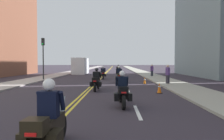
{
  "coord_description": "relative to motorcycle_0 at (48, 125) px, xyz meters",
  "views": [
    {
      "loc": [
        2.01,
        -0.06,
        1.95
      ],
      "look_at": [
        1.55,
        22.18,
        1.17
      ],
      "focal_mm": 32.82,
      "sensor_mm": 36.0,
      "label": 1
    }
  ],
  "objects": [
    {
      "name": "motorcycle_3",
      "position": [
        1.7,
        15.57,
        0.01
      ],
      "size": [
        0.78,
        2.14,
        1.67
      ],
      "rotation": [
        0.0,
        0.0,
        0.05
      ],
      "color": "black",
      "rests_on": "ground"
    },
    {
      "name": "motorcycle_0",
      "position": [
        0.0,
        0.0,
        0.0
      ],
      "size": [
        0.77,
        2.26,
        1.62
      ],
      "rotation": [
        0.0,
        0.0,
        -0.03
      ],
      "color": "black",
      "rests_on": "ground"
    },
    {
      "name": "traffic_light_near",
      "position": [
        -6.69,
        18.37,
        2.57
      ],
      "size": [
        0.28,
        0.38,
        4.69
      ],
      "color": "black",
      "rests_on": "ground"
    },
    {
      "name": "motorcycle_4",
      "position": [
        -0.14,
        20.21,
        -0.02
      ],
      "size": [
        0.78,
        2.17,
        1.57
      ],
      "rotation": [
        0.0,
        0.0,
        0.04
      ],
      "color": "black",
      "rests_on": "ground"
    },
    {
      "name": "lane_dashes_white",
      "position": [
        2.27,
        24.88,
        -0.65
      ],
      "size": [
        0.14,
        56.4,
        0.01
      ],
      "color": "silver",
      "rests_on": "ground"
    },
    {
      "name": "centreline_yellow_inner",
      "position": [
        -0.7,
        43.88,
        -0.65
      ],
      "size": [
        0.12,
        132.0,
        0.01
      ],
      "primitive_type": "cube",
      "color": "yellow",
      "rests_on": "ground"
    },
    {
      "name": "sidewalk_right",
      "position": [
        6.58,
        43.88,
        -0.59
      ],
      "size": [
        2.9,
        144.0,
        0.12
      ],
      "primitive_type": "cube",
      "color": "#9D9B8F",
      "rests_on": "ground"
    },
    {
      "name": "motorcycle_1",
      "position": [
        1.7,
        4.92,
        -0.01
      ],
      "size": [
        0.78,
        2.24,
        1.6
      ],
      "rotation": [
        0.0,
        0.0,
        0.05
      ],
      "color": "black",
      "rests_on": "ground"
    },
    {
      "name": "ground_plane",
      "position": [
        -0.58,
        43.88,
        -0.65
      ],
      "size": [
        264.0,
        264.0,
        0.0
      ],
      "primitive_type": "plane",
      "color": "#312A34"
    },
    {
      "name": "pedestrian_0",
      "position": [
        6.42,
        24.48,
        0.23
      ],
      "size": [
        0.4,
        0.3,
        1.71
      ],
      "rotation": [
        0.0,
        0.0,
        0.23
      ],
      "color": "#212631",
      "rests_on": "ground"
    },
    {
      "name": "traffic_cone_2",
      "position": [
        4.05,
        14.64,
        -0.33
      ],
      "size": [
        0.33,
        0.33,
        0.64
      ],
      "color": "black",
      "rests_on": "ground"
    },
    {
      "name": "motorcycle_5",
      "position": [
        1.75,
        25.46,
        0.02
      ],
      "size": [
        0.78,
        2.17,
        1.67
      ],
      "rotation": [
        0.0,
        0.0,
        0.05
      ],
      "color": "black",
      "rests_on": "ground"
    },
    {
      "name": "pedestrian_1",
      "position": [
        6.0,
        14.02,
        0.26
      ],
      "size": [
        0.34,
        0.42,
        1.77
      ],
      "rotation": [
        0.0,
        0.0,
        5.11
      ],
      "color": "#2B2935",
      "rests_on": "ground"
    },
    {
      "name": "traffic_cone_1",
      "position": [
        4.19,
        8.91,
        -0.31
      ],
      "size": [
        0.34,
        0.34,
        0.69
      ],
      "color": "black",
      "rests_on": "ground"
    },
    {
      "name": "parked_truck",
      "position": [
        -4.89,
        32.29,
        0.62
      ],
      "size": [
        2.2,
        6.5,
        2.8
      ],
      "color": "#B0B7BA",
      "rests_on": "ground"
    },
    {
      "name": "motorcycle_2",
      "position": [
        0.04,
        10.1,
        0.0
      ],
      "size": [
        0.78,
        2.19,
        1.6
      ],
      "rotation": [
        0.0,
        0.0,
        -0.05
      ],
      "color": "black",
      "rests_on": "ground"
    },
    {
      "name": "sidewalk_left",
      "position": [
        -7.74,
        43.88,
        -0.59
      ],
      "size": [
        2.9,
        144.0,
        0.12
      ],
      "primitive_type": "cube",
      "color": "#A39997",
      "rests_on": "ground"
    },
    {
      "name": "centreline_yellow_outer",
      "position": [
        -0.46,
        43.88,
        -0.65
      ],
      "size": [
        0.12,
        132.0,
        0.01
      ],
      "primitive_type": "cube",
      "color": "yellow",
      "rests_on": "ground"
    }
  ]
}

